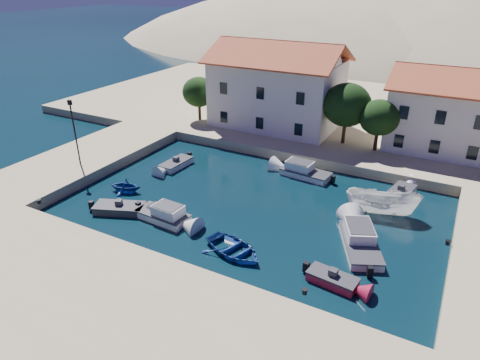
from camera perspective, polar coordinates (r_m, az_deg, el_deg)
name	(u,v)px	position (r m, az deg, el deg)	size (l,w,h in m)	color
ground	(182,273)	(28.42, -7.74, -12.23)	(400.00, 400.00, 0.00)	black
quay_south	(115,329)	(24.79, -16.32, -18.49)	(52.00, 12.00, 1.00)	tan
quay_west	(86,158)	(46.18, -19.86, 2.72)	(8.00, 20.00, 1.00)	tan
quay_north	(362,116)	(59.40, 15.93, 8.26)	(80.00, 36.00, 1.00)	tan
building_left	(277,83)	(51.13, 4.99, 12.73)	(14.70, 9.45, 9.70)	silver
building_mid	(444,108)	(48.30, 25.61, 8.66)	(10.50, 8.40, 8.30)	silver
trees	(361,110)	(45.91, 15.82, 8.93)	(37.30, 5.30, 6.45)	#382314
lamppost	(74,126)	(42.47, -21.28, 6.68)	(0.35, 0.25, 6.22)	black
bollards	(248,240)	(29.18, 1.12, -8.05)	(29.36, 9.56, 0.30)	black
motorboat_grey_sw	(120,208)	(35.98, -15.76, -3.67)	(4.37, 3.15, 1.25)	#37363B
cabin_cruiser_south	(163,214)	(34.01, -10.29, -4.52)	(4.48, 2.12, 1.60)	white
rowboat_south	(234,253)	(29.96, -0.82, -9.71)	(3.28, 4.59, 0.95)	navy
motorboat_red_se	(332,279)	(27.83, 12.23, -12.81)	(3.25, 1.73, 1.25)	maroon
cabin_cruiser_east	(360,243)	(31.31, 15.76, -8.03)	(4.31, 5.90, 1.60)	white
boat_east	(381,214)	(36.29, 18.25, -4.29)	(2.16, 5.75, 2.22)	white
motorboat_white_ne	(400,193)	(39.52, 20.60, -1.64)	(2.33, 3.85, 1.25)	white
rowboat_west	(126,192)	(39.23, -14.95, -1.49)	(2.44, 2.82, 1.49)	navy
motorboat_white_west	(176,164)	(43.16, -8.49, 2.14)	(1.82, 3.76, 1.25)	white
cabin_cruiser_north	(306,172)	(40.96, 8.74, 1.06)	(4.89, 2.44, 1.60)	white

